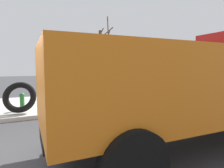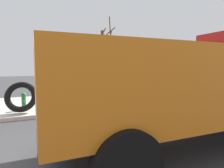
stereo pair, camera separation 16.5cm
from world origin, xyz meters
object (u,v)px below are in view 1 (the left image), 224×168
fire_hydrant (22,101)px  bare_tree (101,59)px  loose_tire (20,97)px  dump_truck_orange (195,81)px

fire_hydrant → bare_tree: 5.70m
loose_tire → dump_truck_orange: dump_truck_orange is taller
loose_tire → bare_tree: 5.97m
fire_hydrant → bare_tree: bearing=29.1°
dump_truck_orange → bare_tree: (0.71, 8.05, 0.88)m
fire_hydrant → loose_tire: loose_tire is taller
fire_hydrant → dump_truck_orange: 6.82m
fire_hydrant → loose_tire: 0.60m
fire_hydrant → bare_tree: size_ratio=0.15×
dump_truck_orange → bare_tree: 8.13m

